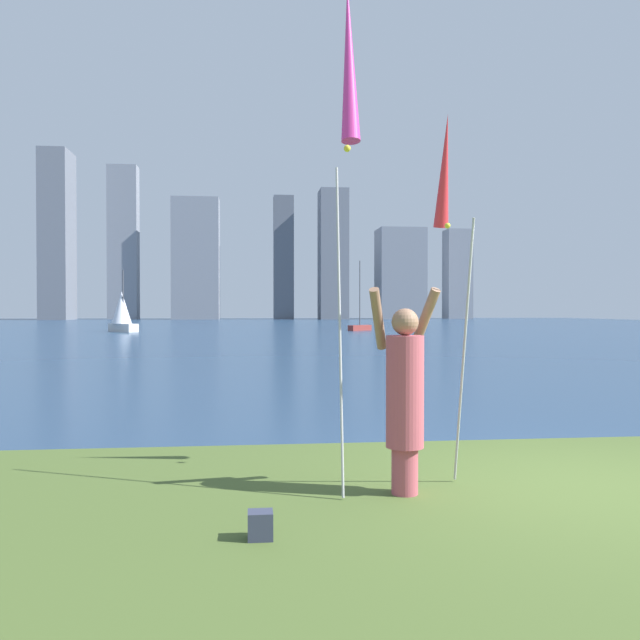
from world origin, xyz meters
name	(u,v)px	position (x,y,z in m)	size (l,w,h in m)	color
ground	(289,330)	(0.00, 50.95, -0.06)	(120.00, 138.00, 0.12)	#475B28
person	(405,392)	(-1.89, -0.11, 0.95)	(0.71, 0.52, 1.93)	#B24C59
kite_flag_left	(349,73)	(-2.49, -0.55, 3.72)	(0.16, 0.99, 4.53)	#B2B2B7
kite_flag_right	(445,180)	(-1.29, 0.60, 3.07)	(0.16, 1.12, 3.73)	#B2B2B7
bag	(260,525)	(-3.24, -1.16, 0.10)	(0.19, 0.17, 0.21)	#33384C
sailboat_1	(360,326)	(5.46, 45.72, 0.35)	(2.19, 2.15, 5.66)	maroon
sailboat_2	(122,312)	(-13.11, 44.64, 1.52)	(2.61, 2.81, 4.71)	silver
skyline_tower_0	(57,236)	(-35.09, 104.71, 13.88)	(4.46, 6.83, 27.76)	slate
skyline_tower_1	(123,243)	(-25.19, 108.52, 13.19)	(4.95, 3.31, 26.38)	gray
skyline_tower_2	(196,259)	(-12.73, 106.76, 10.37)	(7.95, 4.89, 20.74)	gray
skyline_tower_3	(284,258)	(2.33, 106.87, 10.70)	(3.44, 3.15, 21.40)	#565B66
skyline_tower_4	(333,255)	(10.87, 105.60, 11.19)	(4.82, 5.86, 22.38)	slate
skyline_tower_5	(400,274)	(22.71, 105.25, 7.89)	(7.98, 6.66, 15.79)	gray
skyline_tower_6	(457,274)	(34.50, 109.71, 8.16)	(4.54, 4.31, 16.33)	gray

